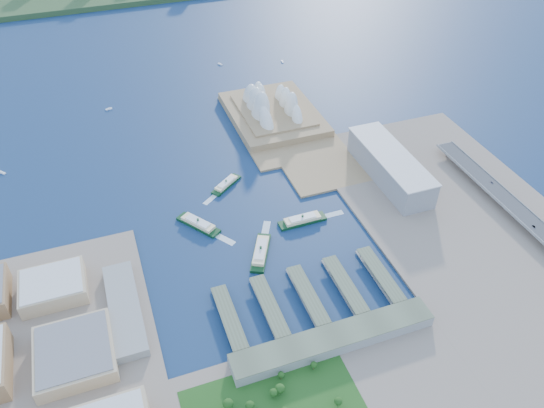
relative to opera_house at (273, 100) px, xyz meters
name	(u,v)px	position (x,y,z in m)	size (l,w,h in m)	color
ground	(270,254)	(-105.00, -280.00, -32.00)	(3000.00, 3000.00, 0.00)	#0F1F47
west_land	(38,405)	(-355.00, -385.00, -30.50)	(220.00, 390.00, 3.00)	gray
east_land	(477,232)	(135.00, -330.00, -30.50)	(240.00, 500.00, 3.00)	gray
peninsula	(279,123)	(2.50, -20.00, -30.50)	(135.00, 220.00, 3.00)	#977952
opera_house	(273,100)	(0.00, 0.00, 0.00)	(134.00, 180.00, 58.00)	white
toaster_building	(390,166)	(90.00, -200.00, -11.50)	(45.00, 155.00, 35.00)	gray
expressway	(526,222)	(195.00, -340.00, -23.07)	(26.00, 340.00, 11.85)	gray
west_buildings	(32,361)	(-355.00, -350.00, -15.50)	(200.00, 280.00, 27.00)	#906C48
ferry_wharves	(308,297)	(-91.00, -355.00, -27.35)	(184.00, 90.00, 9.30)	#515B45
terminal_building	(334,340)	(-90.00, -415.00, -23.00)	(200.00, 28.00, 12.00)	gray
ferry_a	(198,222)	(-169.96, -206.04, -26.46)	(14.91, 58.57, 11.08)	#0D3417
ferry_b	(226,183)	(-116.74, -141.56, -27.32)	(12.59, 49.46, 9.35)	#0D3417
ferry_c	(261,250)	(-115.11, -276.10, -26.25)	(15.49, 60.84, 11.50)	#0D3417
ferry_d	(302,219)	(-50.38, -241.80, -26.44)	(14.96, 58.76, 11.11)	#0D3417
boat_a	(1,172)	(-395.10, -11.15, -30.67)	(3.46, 13.84, 2.67)	white
boat_b	(109,109)	(-238.50, 114.13, -30.57)	(3.70, 10.57, 2.85)	white
boat_c	(282,61)	(84.76, 184.90, -30.84)	(3.00, 10.28, 2.31)	white
boat_e	(220,64)	(-26.77, 213.52, -30.75)	(3.25, 10.22, 2.51)	white
car_b	(534,226)	(191.00, -355.12, -16.50)	(1.38, 3.94, 1.30)	slate
car_c	(492,182)	(199.00, -269.47, -16.55)	(1.68, 4.12, 1.20)	slate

